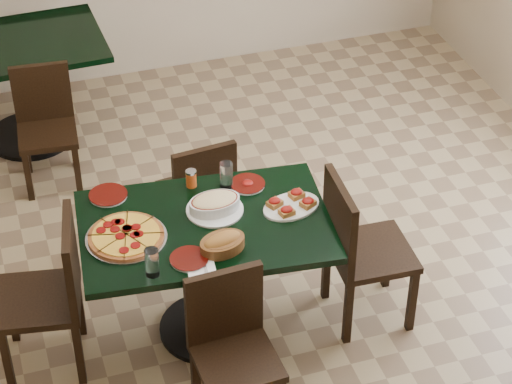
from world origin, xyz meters
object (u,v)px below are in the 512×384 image
object	(u,v)px
chair_near	(231,342)
lasagna_casserole	(215,204)
back_table	(22,72)
main_table	(206,251)
pepperoni_pizza	(126,236)
chair_right	(357,245)
chair_far	(200,192)
back_chair_near	(46,120)
bruschetta_platter	(291,204)
bread_basket	(222,243)
chair_left	(54,288)

from	to	relation	value
chair_near	lasagna_casserole	world-z (taller)	lasagna_casserole
back_table	chair_near	xyz separation A→B (m)	(0.64, -2.77, -0.07)
main_table	pepperoni_pizza	distance (m)	0.45
chair_right	chair_far	bearing A→B (deg)	42.06
back_table	chair_right	bearing A→B (deg)	-59.84
back_chair_near	bruschetta_platter	xyz separation A→B (m)	(1.06, -1.71, 0.34)
main_table	chair_near	bearing A→B (deg)	-87.41
back_chair_near	lasagna_casserole	size ratio (longest dim) A/B	2.67
main_table	back_table	distance (m)	2.31
pepperoni_pizza	bread_basket	bearing A→B (deg)	-27.10
back_chair_near	lasagna_casserole	bearing A→B (deg)	-62.40
lasagna_casserole	bread_basket	size ratio (longest dim) A/B	1.11
chair_far	bruschetta_platter	bearing A→B (deg)	109.29
chair_left	lasagna_casserole	xyz separation A→B (m)	(0.87, 0.06, 0.29)
chair_far	pepperoni_pizza	bearing A→B (deg)	44.27
chair_near	chair_right	bearing A→B (deg)	24.51
back_table	chair_near	size ratio (longest dim) A/B	1.38
pepperoni_pizza	chair_right	bearing A→B (deg)	-6.34
pepperoni_pizza	bruschetta_platter	world-z (taller)	bruschetta_platter
chair_left	bruschetta_platter	bearing A→B (deg)	98.25
chair_near	back_chair_near	distance (m)	2.33
back_table	bruschetta_platter	distance (m)	2.51
chair_left	chair_near	bearing A→B (deg)	62.24
chair_right	back_table	bearing A→B (deg)	34.68
lasagna_casserole	chair_right	bearing A→B (deg)	-20.79
back_chair_near	chair_near	bearing A→B (deg)	-70.98
main_table	back_chair_near	size ratio (longest dim) A/B	1.70
chair_left	back_table	bearing A→B (deg)	-173.05
chair_far	back_table	bearing A→B (deg)	-68.30
chair_far	pepperoni_pizza	xyz separation A→B (m)	(-0.55, -0.66, 0.32)
main_table	bread_basket	size ratio (longest dim) A/B	5.05
main_table	back_table	size ratio (longest dim) A/B	1.18
chair_right	bread_basket	distance (m)	0.82
chair_near	lasagna_casserole	distance (m)	0.74
chair_far	pepperoni_pizza	size ratio (longest dim) A/B	1.98
back_table	pepperoni_pizza	distance (m)	2.24
chair_right	bread_basket	size ratio (longest dim) A/B	3.43
chair_near	pepperoni_pizza	distance (m)	0.74
chair_near	pepperoni_pizza	world-z (taller)	chair_near
chair_left	bread_basket	bearing A→B (deg)	83.15
back_table	back_chair_near	world-z (taller)	back_chair_near
bruschetta_platter	chair_left	bearing A→B (deg)	165.13
main_table	back_chair_near	distance (m)	1.81
chair_far	bruschetta_platter	distance (m)	0.81
chair_near	chair_right	xyz separation A→B (m)	(0.83, 0.43, 0.05)
main_table	chair_right	world-z (taller)	chair_right
back_chair_near	bread_basket	world-z (taller)	bread_basket
chair_near	main_table	bearing A→B (deg)	83.76
chair_left	bruschetta_platter	xyz separation A→B (m)	(1.25, -0.04, 0.27)
chair_left	back_chair_near	size ratio (longest dim) A/B	1.14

